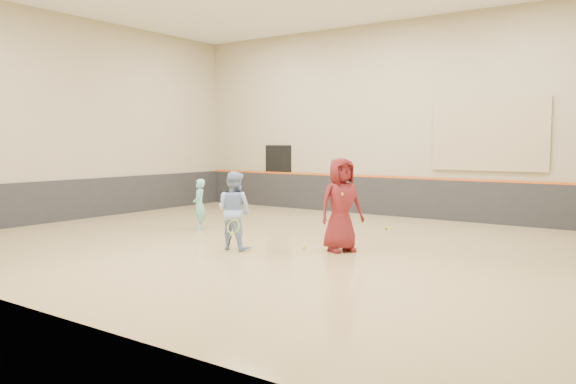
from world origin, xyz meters
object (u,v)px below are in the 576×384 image
Objects in this scene: spare_racket at (386,227)px; instructor at (234,210)px; young_man at (341,205)px; girl at (199,204)px.

instructor is at bearing -106.94° from spare_racket.
young_man is at bearing -155.32° from instructor.
young_man reaches higher than instructor.
instructor reaches higher than spare_racket.
girl is 0.67× the size of young_man.
instructor is at bearing 151.79° from young_man.
girl is 0.80× the size of instructor.
girl is 3.01m from instructor.
girl is 5.01m from spare_racket.
young_man reaches higher than girl.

